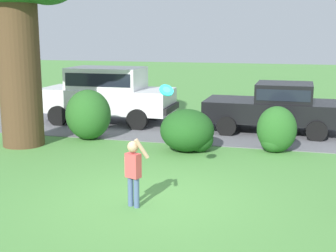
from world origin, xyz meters
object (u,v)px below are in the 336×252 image
(frisbee, at_px, (166,90))
(parked_suv, at_px, (107,92))
(child_thrower, at_px, (133,168))
(parked_sedan, at_px, (277,106))

(frisbee, bearing_deg, parked_suv, 121.18)
(child_thrower, bearing_deg, frisbee, 70.58)
(frisbee, bearing_deg, child_thrower, -109.42)
(parked_sedan, distance_m, child_thrower, 7.52)
(parked_sedan, distance_m, frisbee, 6.58)
(parked_suv, distance_m, child_thrower, 8.11)
(child_thrower, distance_m, frisbee, 1.66)
(child_thrower, bearing_deg, parked_sedan, 72.78)
(parked_suv, relative_size, child_thrower, 3.66)
(parked_suv, relative_size, frisbee, 14.45)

